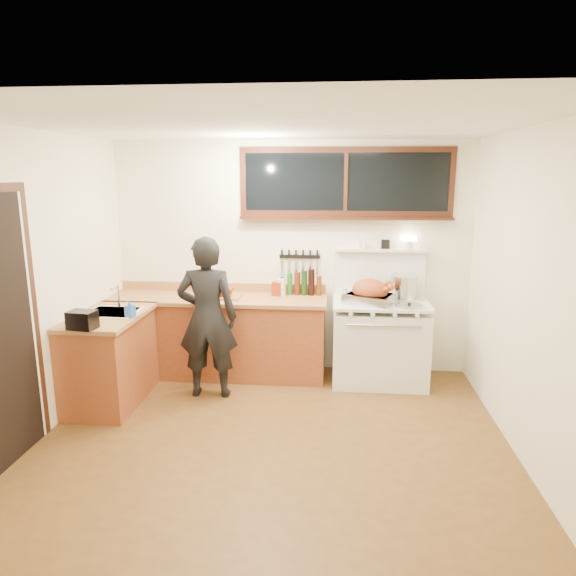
# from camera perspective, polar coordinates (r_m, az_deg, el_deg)

# --- Properties ---
(ground_plane) EXTENTS (4.00, 3.50, 0.02)m
(ground_plane) POSITION_cam_1_polar(r_m,az_deg,el_deg) (4.61, -1.66, -16.57)
(ground_plane) COLOR #583717
(room_shell) EXTENTS (4.10, 3.60, 2.65)m
(room_shell) POSITION_cam_1_polar(r_m,az_deg,el_deg) (4.07, -1.81, 4.32)
(room_shell) COLOR white
(room_shell) RESTS_ON ground
(counter_back) EXTENTS (2.44, 0.64, 1.00)m
(counter_back) POSITION_cam_1_polar(r_m,az_deg,el_deg) (5.87, -7.77, -5.21)
(counter_back) COLOR brown
(counter_back) RESTS_ON ground
(counter_left) EXTENTS (0.64, 1.09, 0.90)m
(counter_left) POSITION_cam_1_polar(r_m,az_deg,el_deg) (5.42, -19.15, -7.37)
(counter_left) COLOR brown
(counter_left) RESTS_ON ground
(sink_unit) EXTENTS (0.50, 0.45, 0.37)m
(sink_unit) POSITION_cam_1_polar(r_m,az_deg,el_deg) (5.36, -18.93, -3.14)
(sink_unit) COLOR white
(sink_unit) RESTS_ON counter_left
(vintage_stove) EXTENTS (1.02, 0.74, 1.57)m
(vintage_stove) POSITION_cam_1_polar(r_m,az_deg,el_deg) (5.71, 10.12, -5.69)
(vintage_stove) COLOR white
(vintage_stove) RESTS_ON ground
(back_window) EXTENTS (2.32, 0.13, 0.77)m
(back_window) POSITION_cam_1_polar(r_m,az_deg,el_deg) (5.72, 6.41, 10.76)
(back_window) COLOR black
(back_window) RESTS_ON room_shell
(knife_strip) EXTENTS (0.46, 0.03, 0.28)m
(knife_strip) POSITION_cam_1_polar(r_m,az_deg,el_deg) (5.81, 1.29, 3.40)
(knife_strip) COLOR black
(knife_strip) RESTS_ON room_shell
(man) EXTENTS (0.62, 0.43, 1.65)m
(man) POSITION_cam_1_polar(r_m,az_deg,el_deg) (5.22, -8.94, -3.28)
(man) COLOR black
(man) RESTS_ON ground
(soap_bottle) EXTENTS (0.09, 0.10, 0.17)m
(soap_bottle) POSITION_cam_1_polar(r_m,az_deg,el_deg) (5.09, -17.16, -2.21)
(soap_bottle) COLOR blue
(soap_bottle) RESTS_ON counter_left
(toaster) EXTENTS (0.25, 0.19, 0.16)m
(toaster) POSITION_cam_1_polar(r_m,az_deg,el_deg) (4.86, -21.89, -3.32)
(toaster) COLOR black
(toaster) RESTS_ON counter_left
(cutting_board) EXTENTS (0.39, 0.29, 0.14)m
(cutting_board) POSITION_cam_1_polar(r_m,az_deg,el_deg) (5.70, -7.19, -0.55)
(cutting_board) COLOR #A87242
(cutting_board) RESTS_ON counter_back
(roast_turkey) EXTENTS (0.60, 0.54, 0.26)m
(roast_turkey) POSITION_cam_1_polar(r_m,az_deg,el_deg) (5.47, 9.13, -0.60)
(roast_turkey) COLOR silver
(roast_turkey) RESTS_ON vintage_stove
(stockpot) EXTENTS (0.33, 0.33, 0.26)m
(stockpot) POSITION_cam_1_polar(r_m,az_deg,el_deg) (5.72, 12.72, 0.08)
(stockpot) COLOR silver
(stockpot) RESTS_ON vintage_stove
(saucepan) EXTENTS (0.18, 0.27, 0.11)m
(saucepan) POSITION_cam_1_polar(r_m,az_deg,el_deg) (5.80, 11.65, -0.46)
(saucepan) COLOR silver
(saucepan) RESTS_ON vintage_stove
(pot_lid) EXTENTS (0.33, 0.33, 0.04)m
(pot_lid) POSITION_cam_1_polar(r_m,az_deg,el_deg) (5.42, 13.31, -1.92)
(pot_lid) COLOR silver
(pot_lid) RESTS_ON vintage_stove
(coffee_tin) EXTENTS (0.12, 0.10, 0.16)m
(coffee_tin) POSITION_cam_1_polar(r_m,az_deg,el_deg) (5.74, -1.23, -0.09)
(coffee_tin) COLOR maroon
(coffee_tin) RESTS_ON counter_back
(pitcher) EXTENTS (0.11, 0.11, 0.19)m
(pitcher) POSITION_cam_1_polar(r_m,az_deg,el_deg) (5.75, -0.77, 0.10)
(pitcher) COLOR white
(pitcher) RESTS_ON counter_back
(bottle_cluster) EXTENTS (0.47, 0.07, 0.30)m
(bottle_cluster) POSITION_cam_1_polar(r_m,az_deg,el_deg) (5.76, 1.59, 0.50)
(bottle_cluster) COLOR black
(bottle_cluster) RESTS_ON counter_back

